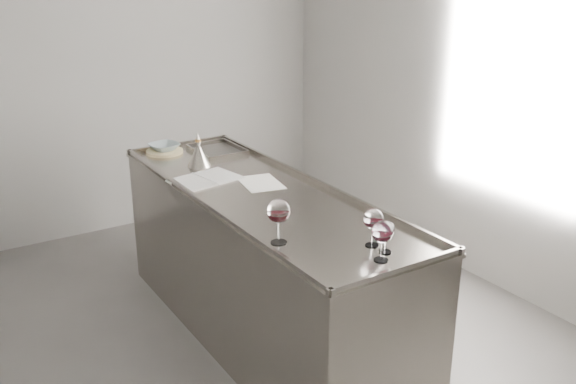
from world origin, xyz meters
TOP-DOWN VIEW (x-y plane):
  - room_shell at (0.00, 0.00)m, footprint 4.54×5.04m
  - counter at (0.50, 0.30)m, footprint 0.77×2.42m
  - wine_glass_left at (0.23, -0.35)m, footprint 0.11×0.11m
  - wine_glass_middle at (0.58, -0.61)m, footprint 0.09×0.09m
  - wine_glass_right at (0.51, -0.75)m, footprint 0.09×0.09m
  - wine_glass_small at (0.58, -0.70)m, footprint 0.08×0.08m
  - notebook at (0.33, 0.69)m, footprint 0.44×0.34m
  - loose_paper_top at (0.59, 0.46)m, footprint 0.27×0.35m
  - trivet at (0.35, 1.38)m, footprint 0.32×0.32m
  - ceramic_bowl at (0.35, 1.38)m, footprint 0.23×0.23m
  - wine_funnel at (0.42, 0.97)m, footprint 0.15×0.15m

SIDE VIEW (x-z plane):
  - counter at x=0.50m, z-range -0.01..0.96m
  - loose_paper_top at x=0.59m, z-range 0.94..0.94m
  - notebook at x=0.33m, z-range 0.94..0.95m
  - trivet at x=0.35m, z-range 0.94..0.96m
  - ceramic_bowl at x=0.35m, z-range 0.96..1.01m
  - wine_funnel at x=0.42m, z-range 0.90..1.12m
  - wine_glass_small at x=0.58m, z-range 0.97..1.13m
  - wine_glass_middle at x=0.58m, z-range 0.98..1.16m
  - wine_glass_right at x=0.51m, z-range 0.98..1.16m
  - wine_glass_left at x=0.23m, z-range 0.99..1.21m
  - room_shell at x=0.00m, z-range -0.02..2.82m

